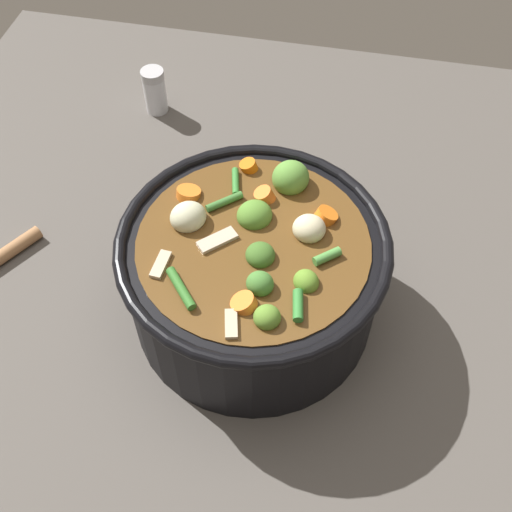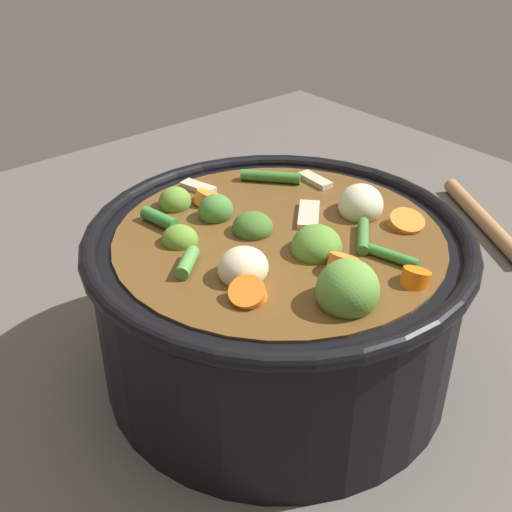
{
  "view_description": "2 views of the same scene",
  "coord_description": "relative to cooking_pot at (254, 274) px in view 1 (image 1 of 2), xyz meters",
  "views": [
    {
      "loc": [
        -0.09,
        0.41,
        0.66
      ],
      "look_at": [
        -0.0,
        0.01,
        0.12
      ],
      "focal_mm": 44.58,
      "sensor_mm": 36.0,
      "label": 1
    },
    {
      "loc": [
        -0.29,
        -0.31,
        0.38
      ],
      "look_at": [
        -0.02,
        0.01,
        0.12
      ],
      "focal_mm": 45.35,
      "sensor_mm": 36.0,
      "label": 2
    }
  ],
  "objects": [
    {
      "name": "cooking_pot",
      "position": [
        0.0,
        0.0,
        0.0
      ],
      "size": [
        0.3,
        0.3,
        0.16
      ],
      "color": "black",
      "rests_on": "ground_plane"
    },
    {
      "name": "salt_shaker",
      "position": [
        0.22,
        -0.33,
        -0.04
      ],
      "size": [
        0.03,
        0.03,
        0.07
      ],
      "color": "silver",
      "rests_on": "ground_plane"
    },
    {
      "name": "ground_plane",
      "position": [
        0.0,
        0.0,
        -0.07
      ],
      "size": [
        1.1,
        1.1,
        0.0
      ],
      "primitive_type": "plane",
      "color": "#514C47"
    }
  ]
}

